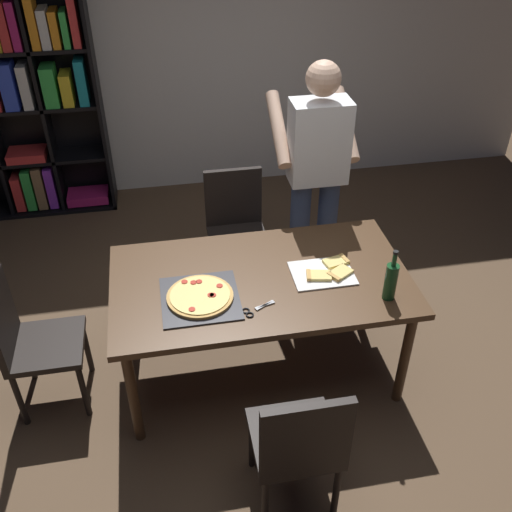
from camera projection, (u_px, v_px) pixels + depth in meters
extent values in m
plane|color=brown|center=(260.00, 367.00, 3.81)|extent=(12.00, 12.00, 0.00)
cube|color=silver|center=(205.00, 37.00, 5.05)|extent=(6.40, 0.10, 2.80)
cube|color=#4C331E|center=(261.00, 281.00, 3.38)|extent=(1.73, 0.96, 0.04)
cylinder|color=#4C331E|center=(133.00, 396.00, 3.17)|extent=(0.06, 0.06, 0.71)
cylinder|color=#4C331E|center=(405.00, 358.00, 3.40)|extent=(0.06, 0.06, 0.71)
cylinder|color=#4C331E|center=(131.00, 301.00, 3.80)|extent=(0.06, 0.06, 0.71)
cylinder|color=#4C331E|center=(360.00, 274.00, 4.04)|extent=(0.06, 0.06, 0.71)
cube|color=black|center=(294.00, 438.00, 2.86)|extent=(0.42, 0.42, 0.04)
cube|color=black|center=(306.00, 440.00, 2.56)|extent=(0.42, 0.04, 0.45)
cylinder|color=black|center=(317.00, 431.00, 3.16)|extent=(0.04, 0.04, 0.41)
cylinder|color=black|center=(252.00, 442.00, 3.11)|extent=(0.04, 0.04, 0.41)
cylinder|color=black|center=(336.00, 491.00, 2.87)|extent=(0.04, 0.04, 0.41)
cylinder|color=black|center=(265.00, 503.00, 2.82)|extent=(0.04, 0.04, 0.41)
cube|color=black|center=(238.00, 239.00, 4.26)|extent=(0.42, 0.42, 0.04)
cube|color=black|center=(233.00, 197.00, 4.26)|extent=(0.42, 0.04, 0.45)
cylinder|color=black|center=(218.00, 280.00, 4.22)|extent=(0.04, 0.04, 0.41)
cylinder|color=black|center=(266.00, 275.00, 4.27)|extent=(0.04, 0.04, 0.41)
cylinder|color=black|center=(212.00, 252.00, 4.51)|extent=(0.04, 0.04, 0.41)
cylinder|color=black|center=(257.00, 247.00, 4.56)|extent=(0.04, 0.04, 0.41)
cube|color=black|center=(47.00, 346.00, 3.37)|extent=(0.42, 0.42, 0.04)
cube|color=black|center=(2.00, 318.00, 3.20)|extent=(0.04, 0.42, 0.45)
cylinder|color=black|center=(84.00, 391.00, 3.39)|extent=(0.04, 0.04, 0.41)
cylinder|color=black|center=(87.00, 347.00, 3.67)|extent=(0.04, 0.04, 0.41)
cylinder|color=black|center=(20.00, 400.00, 3.34)|extent=(0.04, 0.04, 0.41)
cylinder|color=black|center=(28.00, 355.00, 3.62)|extent=(0.04, 0.04, 0.41)
cube|color=black|center=(99.00, 102.00, 4.96)|extent=(0.03, 0.35, 1.95)
cube|color=black|center=(41.00, 206.00, 5.43)|extent=(1.40, 0.35, 0.03)
cube|color=black|center=(19.00, 101.00, 4.98)|extent=(1.40, 0.03, 1.95)
cube|color=black|center=(29.00, 159.00, 5.14)|extent=(1.34, 0.29, 0.03)
cube|color=black|center=(16.00, 108.00, 4.86)|extent=(1.34, 0.29, 0.03)
cube|color=black|center=(1.00, 50.00, 4.58)|extent=(1.34, 0.29, 0.03)
cube|color=black|center=(43.00, 106.00, 4.89)|extent=(0.03, 0.29, 1.89)
cube|color=red|center=(20.00, 191.00, 5.28)|extent=(0.08, 0.22, 0.32)
cube|color=green|center=(30.00, 187.00, 5.27)|extent=(0.08, 0.22, 0.38)
cube|color=olive|center=(41.00, 185.00, 5.28)|extent=(0.08, 0.22, 0.40)
cube|color=purple|center=(52.00, 185.00, 5.30)|extent=(0.07, 0.22, 0.39)
cube|color=#B21E66|center=(88.00, 196.00, 5.43)|extent=(0.37, 0.25, 0.08)
cube|color=red|center=(27.00, 154.00, 5.09)|extent=(0.32, 0.25, 0.07)
cube|color=blue|center=(9.00, 85.00, 4.72)|extent=(0.11, 0.22, 0.38)
cube|color=silver|center=(26.00, 85.00, 4.75)|extent=(0.08, 0.22, 0.35)
cube|color=green|center=(50.00, 85.00, 4.78)|extent=(0.11, 0.22, 0.33)
cube|color=yellow|center=(67.00, 88.00, 4.82)|extent=(0.09, 0.22, 0.26)
cube|color=teal|center=(82.00, 81.00, 4.81)|extent=(0.08, 0.22, 0.37)
cube|color=red|center=(5.00, 25.00, 4.46)|extent=(0.07, 0.22, 0.36)
cube|color=#B21E66|center=(15.00, 24.00, 4.47)|extent=(0.06, 0.22, 0.36)
cube|color=orange|center=(33.00, 21.00, 4.48)|extent=(0.06, 0.22, 0.40)
cube|color=silver|center=(45.00, 27.00, 4.52)|extent=(0.07, 0.22, 0.29)
cube|color=orange|center=(55.00, 28.00, 4.54)|extent=(0.06, 0.22, 0.28)
cube|color=green|center=(66.00, 28.00, 4.55)|extent=(0.05, 0.22, 0.28)
cube|color=red|center=(75.00, 21.00, 4.53)|extent=(0.06, 0.22, 0.37)
cylinder|color=#38476B|center=(326.00, 236.00, 4.20)|extent=(0.14, 0.14, 0.95)
cylinder|color=#38476B|center=(299.00, 239.00, 4.17)|extent=(0.14, 0.14, 0.95)
cube|color=white|center=(319.00, 142.00, 3.74)|extent=(0.38, 0.22, 0.55)
sphere|color=#E0B293|center=(323.00, 78.00, 3.50)|extent=(0.22, 0.22, 0.22)
cylinder|color=#E0B293|center=(345.00, 124.00, 3.90)|extent=(0.09, 0.50, 0.39)
cylinder|color=#E0B293|center=(278.00, 129.00, 3.84)|extent=(0.09, 0.50, 0.39)
cube|color=#2D2D33|center=(200.00, 298.00, 3.21)|extent=(0.43, 0.43, 0.01)
cylinder|color=tan|center=(200.00, 296.00, 3.20)|extent=(0.37, 0.37, 0.02)
cylinder|color=#EACC6B|center=(200.00, 295.00, 3.20)|extent=(0.33, 0.33, 0.01)
cylinder|color=#B22819|center=(211.00, 295.00, 3.19)|extent=(0.04, 0.04, 0.00)
cylinder|color=#B22819|center=(199.00, 282.00, 3.28)|extent=(0.04, 0.04, 0.00)
cylinder|color=#B22819|center=(193.00, 282.00, 3.28)|extent=(0.04, 0.04, 0.00)
cylinder|color=#B22819|center=(213.00, 295.00, 3.19)|extent=(0.04, 0.04, 0.00)
cylinder|color=#B22819|center=(185.00, 282.00, 3.28)|extent=(0.04, 0.04, 0.00)
cylinder|color=#B22819|center=(220.00, 286.00, 3.25)|extent=(0.04, 0.04, 0.00)
cylinder|color=#B22819|center=(192.00, 309.00, 3.09)|extent=(0.04, 0.04, 0.00)
cube|color=white|center=(322.00, 273.00, 3.40)|extent=(0.36, 0.28, 0.01)
cube|color=#EACC6B|center=(336.00, 262.00, 3.46)|extent=(0.16, 0.12, 0.02)
cube|color=tan|center=(344.00, 259.00, 3.48)|extent=(0.04, 0.09, 0.02)
cube|color=#EACC6B|center=(340.00, 273.00, 3.38)|extent=(0.17, 0.15, 0.02)
cube|color=tan|center=(333.00, 277.00, 3.34)|extent=(0.07, 0.09, 0.02)
cube|color=#EACC6B|center=(319.00, 276.00, 3.36)|extent=(0.15, 0.11, 0.02)
cube|color=tan|center=(309.00, 275.00, 3.35)|extent=(0.04, 0.09, 0.02)
cylinder|color=#194723|center=(391.00, 282.00, 3.16)|extent=(0.07, 0.07, 0.22)
cylinder|color=#194723|center=(394.00, 260.00, 3.07)|extent=(0.03, 0.03, 0.08)
cylinder|color=black|center=(396.00, 252.00, 3.05)|extent=(0.03, 0.03, 0.02)
cube|color=silver|center=(265.00, 305.00, 3.16)|extent=(0.11, 0.07, 0.01)
cube|color=silver|center=(265.00, 305.00, 3.16)|extent=(0.12, 0.04, 0.01)
torus|color=black|center=(246.00, 311.00, 3.13)|extent=(0.06, 0.06, 0.01)
torus|color=black|center=(250.00, 315.00, 3.10)|extent=(0.06, 0.06, 0.01)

